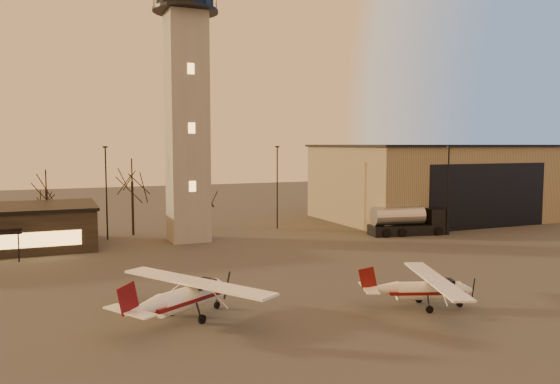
% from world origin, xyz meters
% --- Properties ---
extents(ground, '(220.00, 220.00, 0.00)m').
position_xyz_m(ground, '(0.00, 0.00, 0.00)').
color(ground, '#3D3B38').
rests_on(ground, ground).
extents(control_tower, '(6.80, 6.80, 32.60)m').
position_xyz_m(control_tower, '(0.00, 30.00, 16.33)').
color(control_tower, gray).
rests_on(control_tower, ground).
extents(hangar, '(30.60, 20.60, 10.30)m').
position_xyz_m(hangar, '(36.00, 33.98, 5.15)').
color(hangar, '#998964').
rests_on(hangar, ground).
extents(light_poles, '(58.50, 12.25, 10.14)m').
position_xyz_m(light_poles, '(0.50, 31.00, 5.41)').
color(light_poles, black).
rests_on(light_poles, ground).
extents(tree_row, '(37.20, 9.20, 8.80)m').
position_xyz_m(tree_row, '(-13.70, 39.16, 5.94)').
color(tree_row, black).
rests_on(tree_row, ground).
extents(cessna_front, '(7.86, 9.58, 2.69)m').
position_xyz_m(cessna_front, '(8.37, 0.12, 0.92)').
color(cessna_front, white).
rests_on(cessna_front, ground).
extents(cessna_rear, '(9.06, 10.43, 3.12)m').
position_xyz_m(cessna_rear, '(-6.03, 4.04, 1.07)').
color(cessna_rear, white).
rests_on(cessna_rear, ground).
extents(fuel_truck, '(9.29, 4.22, 3.33)m').
position_xyz_m(fuel_truck, '(24.05, 24.01, 1.32)').
color(fuel_truck, black).
rests_on(fuel_truck, ground).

